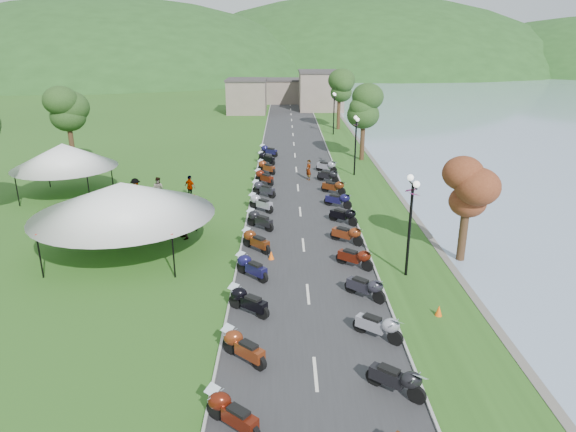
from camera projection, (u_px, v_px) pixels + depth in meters
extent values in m
cube|color=#2F2F32|center=(296.00, 170.00, 46.49)|extent=(7.00, 120.00, 0.02)
cube|color=slate|center=(279.00, 92.00, 88.18)|extent=(18.00, 16.00, 5.00)
imported|color=slate|center=(138.00, 242.00, 29.98)|extent=(0.74, 0.68, 1.66)
imported|color=slate|center=(159.00, 200.00, 37.79)|extent=(0.93, 0.67, 1.73)
imported|color=slate|center=(137.00, 204.00, 36.89)|extent=(0.92, 1.31, 1.88)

